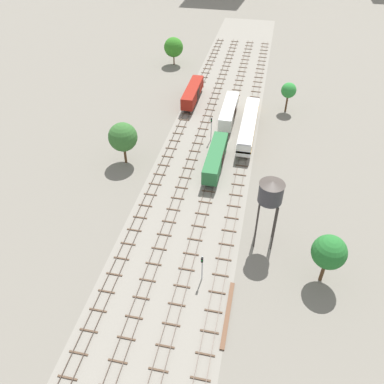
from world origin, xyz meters
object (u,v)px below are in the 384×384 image
freight_boxcar_centre_left_mid (229,111)px  signal_post_nearest (202,265)px  water_tower (271,192)px  signal_post_near (211,126)px  freight_boxcar_centre_left_nearest (216,157)px  freight_boxcar_far_left_midfar (193,92)px  diesel_railcar_centre_near (249,125)px

freight_boxcar_centre_left_mid → signal_post_nearest: bearing=-86.9°
water_tower → signal_post_near: size_ratio=2.20×
freight_boxcar_centre_left_nearest → signal_post_nearest: 26.66m
water_tower → signal_post_nearest: (-7.91, -9.12, -6.84)m
freight_boxcar_far_left_midfar → signal_post_near: 18.17m
freight_boxcar_far_left_midfar → signal_post_nearest: bearing=-76.8°
water_tower → signal_post_nearest: 13.88m
freight_boxcar_centre_left_nearest → freight_boxcar_centre_left_mid: (0.00, 18.61, 0.00)m
freight_boxcar_far_left_midfar → signal_post_nearest: (12.37, -52.58, 0.64)m
freight_boxcar_far_left_midfar → diesel_railcar_centre_near: bearing=-41.2°
diesel_railcar_centre_near → signal_post_near: 8.29m
freight_boxcar_centre_left_nearest → diesel_railcar_centre_near: size_ratio=0.68×
freight_boxcar_far_left_midfar → water_tower: bearing=-65.0°
freight_boxcar_centre_left_mid → signal_post_near: size_ratio=2.58×
water_tower → signal_post_nearest: water_tower is taller
freight_boxcar_centre_left_nearest → freight_boxcar_centre_left_mid: same height
freight_boxcar_far_left_midfar → water_tower: size_ratio=1.17×
signal_post_near → freight_boxcar_centre_left_nearest: bearing=-75.3°
diesel_railcar_centre_near → signal_post_near: (-7.43, -3.57, 0.85)m
signal_post_nearest → signal_post_near: signal_post_near is taller
freight_boxcar_centre_left_mid → freight_boxcar_far_left_midfar: bearing=143.1°
freight_boxcar_centre_left_nearest → water_tower: (10.38, -17.42, 7.48)m
freight_boxcar_centre_left_mid → signal_post_near: 9.51m
signal_post_nearest → water_tower: bearing=49.1°
diesel_railcar_centre_near → freight_boxcar_far_left_midfar: 19.72m
diesel_railcar_centre_near → freight_boxcar_centre_left_nearest: bearing=-110.7°
diesel_railcar_centre_near → signal_post_nearest: signal_post_nearest is taller
diesel_railcar_centre_near → freight_boxcar_far_left_midfar: bearing=138.8°
signal_post_nearest → freight_boxcar_centre_left_nearest: bearing=95.3°
freight_boxcar_centre_left_nearest → signal_post_near: bearing=104.7°
freight_boxcar_centre_left_nearest → signal_post_nearest: size_ratio=2.91×
diesel_railcar_centre_near → signal_post_near: signal_post_near is taller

